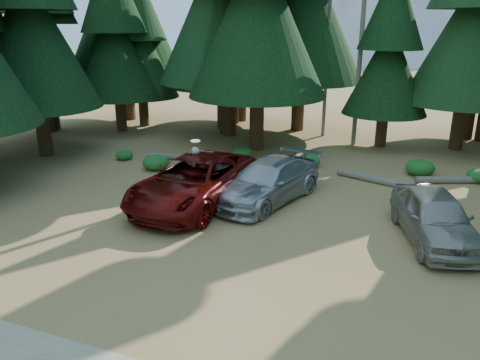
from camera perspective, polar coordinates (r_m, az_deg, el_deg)
The scene contains 18 objects.
ground at distance 13.51m, azimuth 1.26°, elevation -9.64°, with size 160.00×160.00×0.00m, color #A17F44.
forest_belt_north at distance 27.27m, azimuth 12.10°, elevation 4.65°, with size 36.00×7.00×22.00m, color black, non-canonical shape.
snag_front at distance 25.90m, azimuth 14.66°, elevation 17.19°, with size 0.24×0.24×12.00m, color #6E6358.
snag_back at distance 27.73m, azimuth 10.65°, elevation 15.44°, with size 0.20×0.20×10.00m, color #6E6358.
red_pickup at distance 17.23m, azimuth -5.52°, elevation -0.12°, with size 2.93×6.35×1.76m, color #5A0A07.
silver_minivan_center at distance 17.53m, azimuth 3.40°, elevation -0.17°, with size 2.12×5.22×1.51m, color #ADAFB6.
silver_minivan_right at distance 15.51m, azimuth 22.65°, elevation -4.15°, with size 1.83×4.54×1.55m, color #A69F93.
frisbee_player at distance 17.86m, azimuth -5.41°, elevation 1.27°, with size 0.76×0.60×2.05m.
log_left at distance 22.92m, azimuth -5.79°, elevation 2.75°, with size 0.32×0.32×4.54m, color #6E6358.
log_mid at distance 20.35m, azimuth 16.70°, elevation -0.03°, with size 0.32×0.32×3.85m, color #6E6358.
log_right at distance 21.86m, azimuth 26.40°, elevation 0.03°, with size 0.30×0.30×4.74m, color #6E6358.
shrub_far_left at distance 21.73m, azimuth -10.21°, elevation 2.13°, with size 1.22×1.22×0.67m, color #1E6421.
shrub_left at distance 22.23m, azimuth -5.63°, elevation 2.47°, with size 0.88×0.88×0.49m, color #1E6421.
shrub_center_left at distance 23.19m, azimuth 0.34°, elevation 3.34°, with size 1.01×1.01×0.56m, color #1E6421.
shrub_center_right at distance 21.96m, azimuth 8.35°, elevation 2.31°, with size 1.09×1.09×0.60m, color #1E6421.
shrub_right at distance 22.05m, azimuth 21.10°, elevation 1.43°, with size 1.27×1.27×0.70m, color #1E6421.
shrub_far_right at distance 22.12m, azimuth 27.16°, elevation 0.47°, with size 1.02×1.02×0.56m, color #1E6421.
shrub_edge_west at distance 23.68m, azimuth -13.95°, elevation 2.99°, with size 0.85×0.85×0.47m, color #1E6421.
Camera 1 is at (4.01, -11.20, 6.40)m, focal length 35.00 mm.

